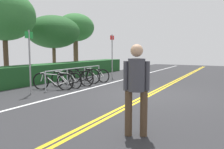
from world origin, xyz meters
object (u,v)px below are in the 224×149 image
at_px(tree_extra, 75,28).
at_px(tree_mid, 4,16).
at_px(pedestrian, 136,84).
at_px(bike_rack, 76,72).
at_px(bicycle_1, 66,80).
at_px(bicycle_4, 96,75).
at_px(bicycle_0, 53,81).
at_px(bicycle_2, 77,78).
at_px(sign_post_near, 30,56).
at_px(sign_post_far, 112,52).
at_px(tree_far_right, 53,32).
at_px(bicycle_3, 84,76).

bearing_deg(tree_extra, tree_mid, -175.93).
bearing_deg(pedestrian, bike_rack, 46.60).
relative_size(bicycle_1, bicycle_4, 1.05).
distance_m(bicycle_1, pedestrian, 6.27).
xyz_separation_m(bicycle_0, pedestrian, (-3.16, -4.99, 0.66)).
relative_size(bike_rack, bicycle_1, 2.30).
bearing_deg(tree_extra, bicycle_2, -142.37).
relative_size(bicycle_0, bicycle_2, 1.00).
bearing_deg(bicycle_0, sign_post_near, 178.19).
bearing_deg(pedestrian, tree_mid, 66.30).
bearing_deg(pedestrian, sign_post_far, 31.10).
xyz_separation_m(bicycle_0, sign_post_near, (-1.15, 0.04, 1.06)).
relative_size(bicycle_4, sign_post_near, 0.71).
height_order(pedestrian, tree_mid, tree_mid).
xyz_separation_m(bicycle_1, sign_post_far, (3.96, -0.17, 1.16)).
bearing_deg(pedestrian, sign_post_near, 68.20).
relative_size(bicycle_4, tree_far_right, 0.43).
bearing_deg(pedestrian, bicycle_3, 43.11).
xyz_separation_m(bike_rack, sign_post_near, (-2.62, 0.12, 0.82)).
height_order(bicycle_1, bicycle_3, bicycle_3).
relative_size(bike_rack, bicycle_2, 2.31).
relative_size(bicycle_1, bicycle_2, 1.00).
bearing_deg(tree_far_right, bicycle_1, -132.65).
xyz_separation_m(bicycle_0, bicycle_2, (1.40, -0.19, 0.01)).
relative_size(bicycle_0, tree_far_right, 0.45).
distance_m(bicycle_0, bicycle_4, 2.92).
bearing_deg(bicycle_3, tree_far_right, 59.74).
distance_m(sign_post_near, sign_post_far, 5.83).
height_order(bicycle_0, sign_post_near, sign_post_near).
xyz_separation_m(bicycle_3, tree_mid, (-1.48, 3.80, 3.00)).
relative_size(bicycle_4, pedestrian, 0.96).
bearing_deg(bike_rack, bicycle_0, 176.58).
bearing_deg(bicycle_3, pedestrian, -136.89).
height_order(bike_rack, bicycle_1, bike_rack).
bearing_deg(pedestrian, tree_far_right, 49.59).
bearing_deg(sign_post_near, tree_mid, 63.85).
relative_size(bicycle_2, pedestrian, 1.01).
height_order(bicycle_0, pedestrian, pedestrian).
distance_m(bicycle_0, pedestrian, 5.94).
xyz_separation_m(sign_post_near, tree_extra, (8.35, 4.24, 1.92)).
bearing_deg(bicycle_2, bicycle_3, 14.82).
relative_size(bicycle_2, tree_mid, 0.38).
relative_size(bicycle_0, sign_post_near, 0.74).
distance_m(bicycle_1, tree_far_right, 6.19).
bearing_deg(bicycle_3, bicycle_0, -179.59).
distance_m(bicycle_4, sign_post_far, 2.11).
bearing_deg(bicycle_2, sign_post_far, -1.25).
height_order(bicycle_4, sign_post_far, sign_post_far).
bearing_deg(bike_rack, bicycle_3, 8.30).
bearing_deg(tree_far_right, sign_post_near, -144.72).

